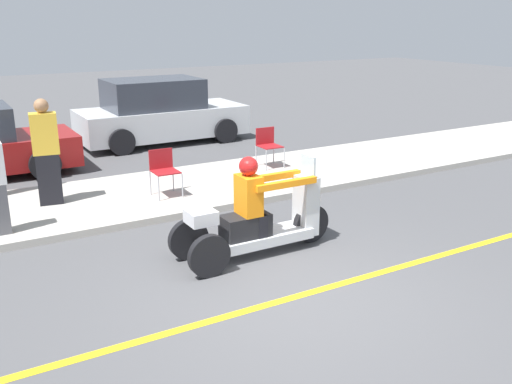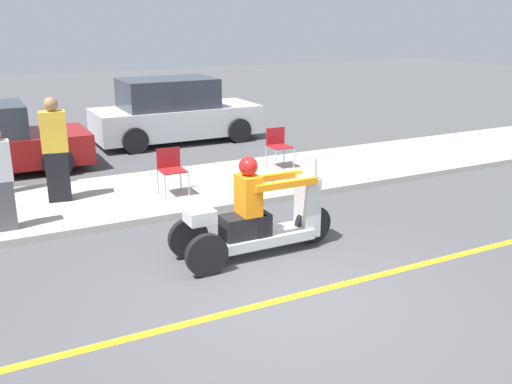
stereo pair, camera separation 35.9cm
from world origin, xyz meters
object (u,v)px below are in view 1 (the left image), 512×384
Objects in this scene: motorcycle_trike at (256,220)px; parked_car_lot_center at (159,113)px; folding_chair_set_back at (268,143)px; folding_chair_curbside at (164,168)px; spectator_with_child at (47,154)px.

motorcycle_trike is 0.55× the size of parked_car_lot_center.
parked_car_lot_center is at bearing 103.11° from folding_chair_set_back.
motorcycle_trike is 2.92× the size of folding_chair_curbside.
motorcycle_trike is at bearing -58.64° from spectator_with_child.
spectator_with_child is at bearing -176.06° from folding_chair_set_back.
folding_chair_set_back is at bearing -76.89° from parked_car_lot_center.
spectator_with_child is (-2.10, 3.44, 0.49)m from motorcycle_trike.
motorcycle_trike is 7.87m from parked_car_lot_center.
folding_chair_set_back is at bearing 17.07° from folding_chair_curbside.
parked_car_lot_center is (3.64, 4.27, -0.21)m from spectator_with_child.
folding_chair_curbside is (-0.22, 2.93, 0.12)m from motorcycle_trike.
parked_car_lot_center is (-0.92, 3.96, 0.15)m from folding_chair_set_back.
folding_chair_set_back is 1.00× the size of folding_chair_curbside.
motorcycle_trike is 4.06m from spectator_with_child.
motorcycle_trike reaches higher than folding_chair_set_back.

